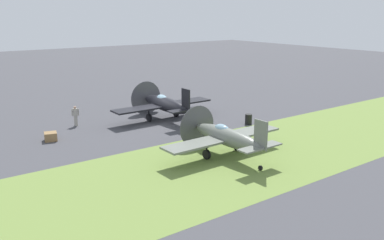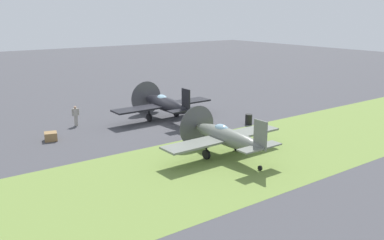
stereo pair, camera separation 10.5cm
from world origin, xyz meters
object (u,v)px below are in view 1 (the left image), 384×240
Objects in this scene: airplane_wingman at (226,137)px; fuel_drum at (248,119)px; airplane_lead at (165,104)px; ground_crew_chief at (75,115)px; supply_crate at (51,137)px.

fuel_drum is at bearing 35.25° from airplane_wingman.
ground_crew_chief is (-7.25, 2.73, -0.54)m from airplane_lead.
airplane_lead is at bearing 78.87° from airplane_wingman.
airplane_wingman is at bearing 123.84° from ground_crew_chief.
ground_crew_chief reaches higher than fuel_drum.
fuel_drum is 1.00× the size of supply_crate.
ground_crew_chief is at bearing 145.88° from fuel_drum.
airplane_lead is 10.40m from supply_crate.
airplane_wingman is (-1.91, -10.65, -0.06)m from airplane_lead.
ground_crew_chief is 1.92× the size of supply_crate.
airplane_lead reaches higher than fuel_drum.
airplane_lead reaches higher than supply_crate.
airplane_wingman is 5.33× the size of ground_crew_chief.
fuel_drum is (6.93, 5.07, -0.93)m from airplane_wingman.
airplane_wingman is 10.24× the size of supply_crate.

